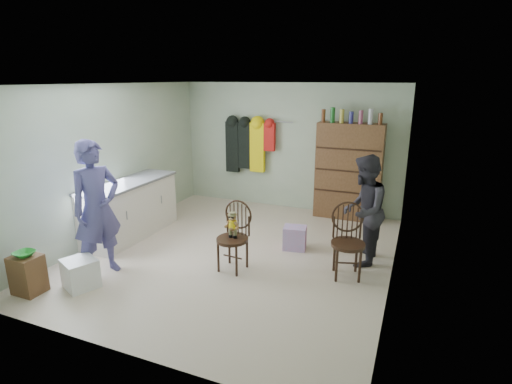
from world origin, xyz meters
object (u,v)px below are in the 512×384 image
at_px(chair_far, 348,238).
at_px(chair_front, 234,231).
at_px(counter, 130,209).
at_px(dresser, 349,171).

bearing_deg(chair_far, chair_front, 178.19).
bearing_deg(chair_far, counter, 162.11).
bearing_deg(dresser, chair_front, -111.04).
bearing_deg(dresser, counter, -144.31).
relative_size(counter, dresser, 0.90).
bearing_deg(chair_front, chair_far, 20.14).
distance_m(counter, chair_far, 3.62).
bearing_deg(chair_front, dresser, 73.70).
bearing_deg(counter, chair_front, -11.85).
xyz_separation_m(chair_front, chair_far, (1.48, 0.41, -0.01)).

